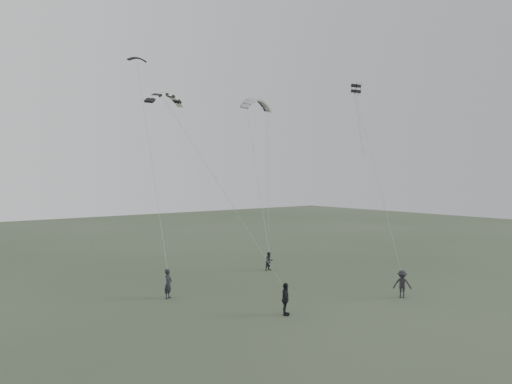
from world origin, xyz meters
TOP-DOWN VIEW (x-y plane):
  - ground at (0.00, 0.00)m, footprint 140.00×140.00m
  - flyer_left at (-6.22, 5.28)m, footprint 0.83×0.79m
  - flyer_right at (5.02, 8.55)m, footprint 0.78×0.63m
  - flyer_center at (-2.79, -2.36)m, footprint 1.13×1.06m
  - flyer_far at (5.93, -4.01)m, footprint 1.25×1.33m
  - kite_dark_small at (-5.42, 11.43)m, footprint 1.44×0.66m
  - kite_pale_large at (7.19, 12.98)m, footprint 3.86×2.02m
  - kite_striped at (-5.81, 6.30)m, footprint 3.04×1.55m
  - kite_box at (10.03, 3.55)m, footprint 0.63×0.74m

SIDE VIEW (x-z plane):
  - ground at x=0.00m, z-range 0.00..0.00m
  - flyer_right at x=5.02m, z-range 0.00..1.54m
  - flyer_far at x=5.93m, z-range 0.00..1.80m
  - flyer_center at x=-2.79m, z-range 0.00..1.86m
  - flyer_left at x=-6.22m, z-range 0.00..1.92m
  - kite_striped at x=-5.81m, z-range 12.78..14.04m
  - kite_pale_large at x=7.19m, z-range 14.18..15.89m
  - kite_box at x=10.03m, z-range 14.67..15.46m
  - kite_dark_small at x=-5.42m, z-range 16.47..17.07m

